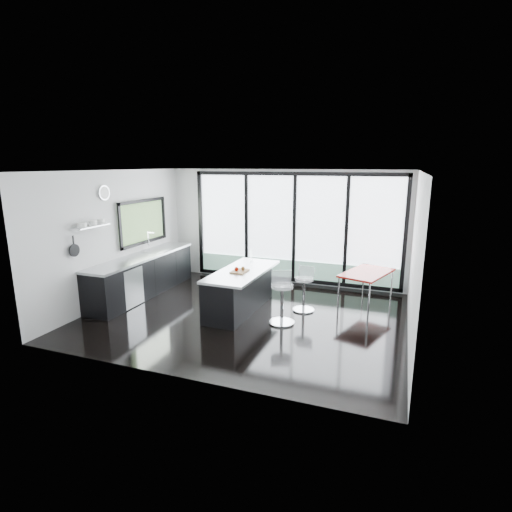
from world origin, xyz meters
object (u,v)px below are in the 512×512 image
at_px(red_table, 366,288).
at_px(bar_stool_near, 282,304).
at_px(island, 239,290).
at_px(bar_stool_far, 304,294).

bearing_deg(red_table, bar_stool_near, -129.64).
relative_size(island, red_table, 1.60).
bearing_deg(bar_stool_far, island, -157.59).
bearing_deg(island, red_table, 28.29).
relative_size(bar_stool_near, red_table, 0.58).
bearing_deg(bar_stool_near, bar_stool_far, 51.13).
bearing_deg(red_table, island, -151.71).
xyz_separation_m(bar_stool_near, red_table, (1.37, 1.65, -0.03)).
xyz_separation_m(bar_stool_far, red_table, (1.14, 0.86, 0.01)).
xyz_separation_m(island, red_table, (2.38, 1.28, -0.08)).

